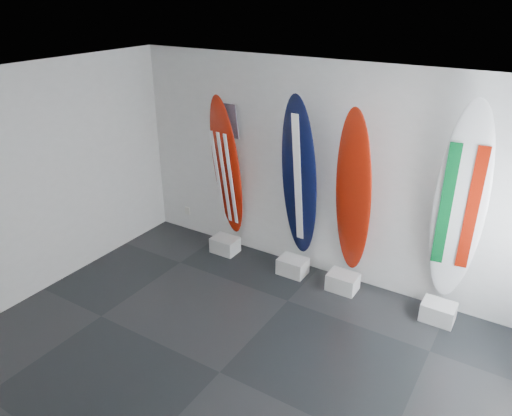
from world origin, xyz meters
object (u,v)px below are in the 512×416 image
Objects in this scene: surfboard_navy at (299,180)px; surfboard_italy at (459,207)px; surfboard_swiss at (353,194)px; surfboard_usa at (227,169)px.

surfboard_italy is (2.05, 0.00, 0.09)m from surfboard_navy.
surfboard_swiss is 1.28m from surfboard_italy.
surfboard_navy is (1.20, 0.00, 0.07)m from surfboard_usa.
surfboard_usa is at bearing -170.28° from surfboard_swiss.
surfboard_italy reaches higher than surfboard_swiss.
surfboard_navy is 1.04× the size of surfboard_swiss.
surfboard_usa is 0.88× the size of surfboard_italy.
surfboard_usa is 0.98× the size of surfboard_swiss.
surfboard_swiss reaches higher than surfboard_usa.
surfboard_italy is at bearing 4.41° from surfboard_navy.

